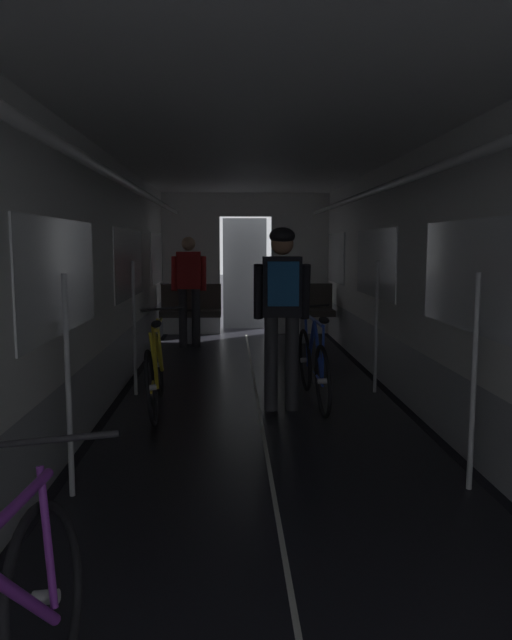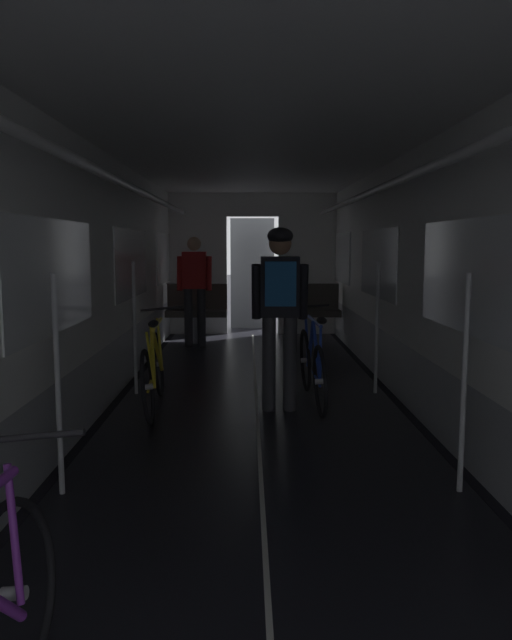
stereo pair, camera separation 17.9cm
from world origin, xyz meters
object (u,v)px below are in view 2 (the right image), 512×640
(person_cyclist_aisle, at_px, (280,299))
(bicycle_yellow, at_px, (154,370))
(bench_seat_far_left, at_px, (197,308))
(bicycle_blue_in_aisle, at_px, (312,365))
(bench_seat_far_right, at_px, (309,307))
(person_standing_near_bench, at_px, (195,284))

(person_cyclist_aisle, bearing_deg, bicycle_yellow, 176.19)
(bench_seat_far_left, bearing_deg, bicycle_blue_in_aisle, -68.96)
(bench_seat_far_left, distance_m, bench_seat_far_right, 1.80)
(bicycle_yellow, bearing_deg, bench_seat_far_left, 88.76)
(person_cyclist_aisle, bearing_deg, bench_seat_far_left, 105.40)
(bicycle_blue_in_aisle, bearing_deg, bench_seat_far_right, 84.80)
(bench_seat_far_left, xyz_separation_m, bicycle_blue_in_aisle, (1.46, -3.78, -0.18))
(bicycle_yellow, height_order, bicycle_blue_in_aisle, bicycle_yellow)
(bicycle_yellow, relative_size, bicycle_blue_in_aisle, 1.00)
(bench_seat_far_left, distance_m, bicycle_blue_in_aisle, 4.06)
(bicycle_yellow, bearing_deg, person_standing_near_bench, 88.59)
(bench_seat_far_left, relative_size, bicycle_yellow, 0.58)
(bicycle_yellow, height_order, person_cyclist_aisle, person_cyclist_aisle)
(bench_seat_far_right, bearing_deg, bicycle_blue_in_aisle, -95.20)
(bench_seat_far_right, relative_size, person_standing_near_bench, 0.58)
(bicycle_yellow, bearing_deg, bicycle_blue_in_aisle, 6.89)
(bicycle_yellow, distance_m, bicycle_blue_in_aisle, 1.55)
(bicycle_yellow, bearing_deg, bench_seat_far_right, 64.59)
(bench_seat_far_right, relative_size, bicycle_yellow, 0.58)
(bench_seat_far_right, xyz_separation_m, person_cyclist_aisle, (-0.68, -4.05, 0.50))
(bench_seat_far_left, bearing_deg, person_standing_near_bench, -89.59)
(bench_seat_far_left, distance_m, person_cyclist_aisle, 4.23)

